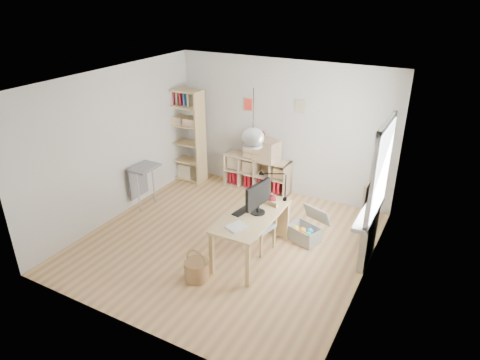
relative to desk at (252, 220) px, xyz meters
The scene contains 20 objects.
ground 0.87m from the desk, 164.74° to the left, with size 4.50×4.50×0.00m, color tan.
room_shell 1.34m from the desk, 164.74° to the left, with size 4.50×4.50×4.50m.
window_unit 2.04m from the desk, 24.12° to the left, with size 0.07×1.16×1.46m.
radiator 1.82m from the desk, 24.58° to the left, with size 0.10×0.80×0.80m, color silver.
windowsill 1.77m from the desk, 25.25° to the left, with size 0.22×1.20×0.06m, color white.
desk is the anchor object (origin of this frame).
cube_shelf 2.48m from the desk, 114.61° to the left, with size 1.40×0.38×0.72m.
tall_bookshelf 3.27m from the desk, 142.99° to the left, with size 0.80×0.38×2.00m.
side_table 2.64m from the desk, 169.06° to the left, with size 0.40×0.55×0.85m.
chair 0.34m from the desk, 84.34° to the left, with size 0.48×0.48×0.84m.
wicker_basket 1.12m from the desk, 115.91° to the right, with size 0.37×0.36×0.50m.
storage_chest 1.16m from the desk, 55.18° to the left, with size 0.67×0.71×0.54m.
monitor 0.39m from the desk, 59.75° to the left, with size 0.23×0.58×0.50m.
keyboard 0.20m from the desk, behind, with size 0.14×0.37×0.02m, color black.
task_lamp 0.74m from the desk, 86.40° to the left, with size 0.46×0.17×0.48m.
yarn_ball 0.51m from the desk, 76.26° to the left, with size 0.15×0.15×0.15m, color #4D0A10.
paper_tray 0.46m from the desk, 92.21° to the right, with size 0.22×0.28×0.03m, color white.
drawer_chest 2.38m from the desk, 112.25° to the left, with size 0.74×0.34×0.42m, color tan.
red_vase 2.44m from the desk, 112.48° to the left, with size 0.14×0.14×0.17m, color maroon.
potted_plant 1.95m from the desk, 35.02° to the left, with size 0.26×0.22×0.29m, color #286024.
Camera 1 is at (3.10, -5.25, 3.99)m, focal length 32.00 mm.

